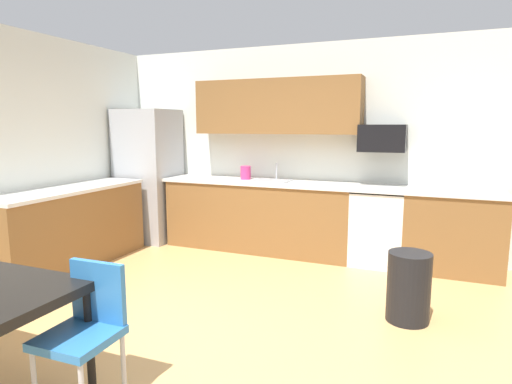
% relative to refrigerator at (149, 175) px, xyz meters
% --- Properties ---
extents(ground_plane, '(12.00, 12.00, 0.00)m').
position_rel_refrigerator_xyz_m(ground_plane, '(2.18, -2.22, -0.94)').
color(ground_plane, tan).
extents(wall_back, '(5.80, 0.10, 2.70)m').
position_rel_refrigerator_xyz_m(wall_back, '(2.18, 0.43, 0.41)').
color(wall_back, silver).
rests_on(wall_back, ground).
extents(cabinet_run_back, '(2.50, 0.60, 0.90)m').
position_rel_refrigerator_xyz_m(cabinet_run_back, '(1.68, 0.08, -0.49)').
color(cabinet_run_back, brown).
rests_on(cabinet_run_back, ground).
extents(cabinet_run_back_right, '(1.05, 0.60, 0.90)m').
position_rel_refrigerator_xyz_m(cabinet_run_back_right, '(4.06, 0.08, -0.49)').
color(cabinet_run_back_right, brown).
rests_on(cabinet_run_back_right, ground).
extents(cabinet_run_left, '(0.60, 2.00, 0.90)m').
position_rel_refrigerator_xyz_m(cabinet_run_left, '(-0.12, -1.42, -0.49)').
color(cabinet_run_left, brown).
rests_on(cabinet_run_left, ground).
extents(countertop_back, '(4.80, 0.64, 0.04)m').
position_rel_refrigerator_xyz_m(countertop_back, '(2.18, 0.08, -0.02)').
color(countertop_back, silver).
rests_on(countertop_back, cabinet_run_back).
extents(countertop_left, '(0.64, 2.00, 0.04)m').
position_rel_refrigerator_xyz_m(countertop_left, '(-0.12, -1.42, -0.02)').
color(countertop_left, silver).
rests_on(countertop_left, cabinet_run_left).
extents(upper_cabinets_back, '(2.20, 0.34, 0.70)m').
position_rel_refrigerator_xyz_m(upper_cabinets_back, '(1.88, 0.21, 0.96)').
color(upper_cabinets_back, brown).
extents(refrigerator, '(0.76, 0.70, 1.88)m').
position_rel_refrigerator_xyz_m(refrigerator, '(0.00, 0.00, 0.00)').
color(refrigerator, '#9EA0A5').
rests_on(refrigerator, ground).
extents(oven_range, '(0.60, 0.60, 0.91)m').
position_rel_refrigerator_xyz_m(oven_range, '(3.23, 0.08, -0.49)').
color(oven_range, white).
rests_on(oven_range, ground).
extents(microwave, '(0.54, 0.36, 0.32)m').
position_rel_refrigerator_xyz_m(microwave, '(3.23, 0.18, 0.57)').
color(microwave, black).
extents(sink_basin, '(0.48, 0.40, 0.14)m').
position_rel_refrigerator_xyz_m(sink_basin, '(1.87, 0.08, -0.06)').
color(sink_basin, '#A5A8AD').
rests_on(sink_basin, countertop_back).
extents(sink_faucet, '(0.02, 0.02, 0.24)m').
position_rel_refrigerator_xyz_m(sink_faucet, '(1.87, 0.26, 0.10)').
color(sink_faucet, '#B2B5BA').
rests_on(sink_faucet, countertop_back).
extents(chair_near_table, '(0.41, 0.41, 0.85)m').
position_rel_refrigerator_xyz_m(chair_near_table, '(1.96, -3.32, -0.44)').
color(chair_near_table, '#2D72B7').
rests_on(chair_near_table, ground).
extents(trash_bin, '(0.36, 0.36, 0.60)m').
position_rel_refrigerator_xyz_m(trash_bin, '(3.67, -1.43, -0.64)').
color(trash_bin, black).
rests_on(trash_bin, ground).
extents(kettle, '(0.14, 0.14, 0.20)m').
position_rel_refrigerator_xyz_m(kettle, '(1.48, 0.13, 0.08)').
color(kettle, '#CC3372').
rests_on(kettle, countertop_back).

